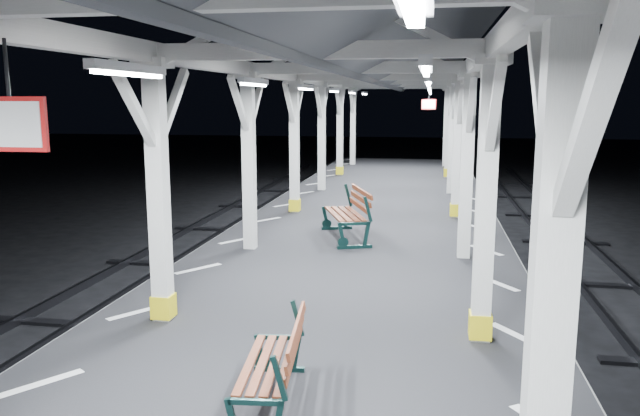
# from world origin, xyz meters

# --- Properties ---
(hazard_stripes_left) EXTENTS (1.00, 48.00, 0.01)m
(hazard_stripes_left) POSITION_xyz_m (-2.45, 0.00, 1.00)
(hazard_stripes_left) COLOR silver
(hazard_stripes_left) RESTS_ON platform
(canopy) EXTENTS (5.40, 49.00, 4.65)m
(canopy) POSITION_xyz_m (0.00, -0.02, 4.56)
(canopy) COLOR silver
(canopy) RESTS_ON platform
(bench_near) EXTENTS (0.70, 1.52, 0.80)m
(bench_near) POSITION_xyz_m (0.02, 0.02, 1.42)
(bench_near) COLOR black
(bench_near) RESTS_ON platform
(bench_mid) EXTENTS (1.27, 2.01, 1.02)m
(bench_mid) POSITION_xyz_m (-0.22, 7.20, 1.55)
(bench_mid) COLOR black
(bench_mid) RESTS_ON platform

